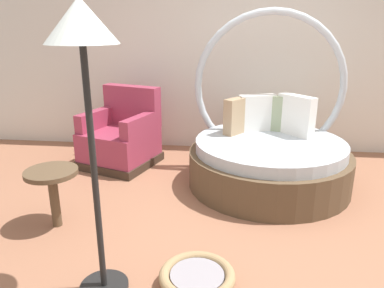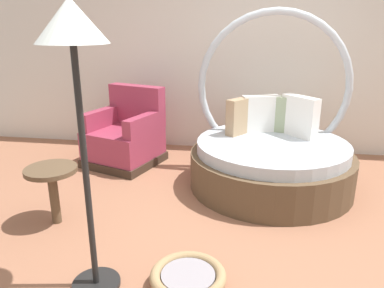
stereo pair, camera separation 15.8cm
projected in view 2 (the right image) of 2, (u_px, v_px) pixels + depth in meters
The scene contains 7 objects.
ground_plane at pixel (242, 236), 3.08m from camera, with size 8.00×8.00×0.02m, color #936047.
back_wall at pixel (251, 47), 4.83m from camera, with size 8.00×0.12×2.77m, color silver.
round_daybed at pixel (271, 152), 3.97m from camera, with size 1.72×1.72×1.85m.
red_armchair at pixel (126, 137), 4.60m from camera, with size 1.01×1.01×0.94m.
pet_basket at pixel (187, 279), 2.45m from camera, with size 0.51×0.51×0.13m.
side_table at pixel (51, 178), 3.15m from camera, with size 0.44×0.44×0.52m.
floor_lamp at pixel (73, 53), 2.01m from camera, with size 0.40×0.40×1.82m.
Camera 2 is at (0.00, -2.72, 1.69)m, focal length 34.52 mm.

